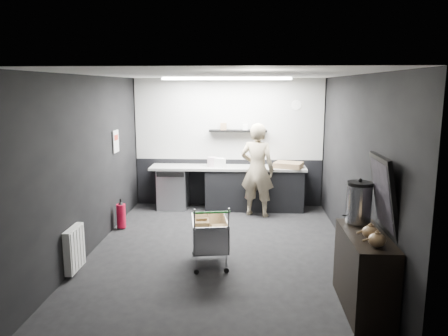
{
  "coord_description": "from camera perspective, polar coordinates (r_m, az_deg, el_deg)",
  "views": [
    {
      "loc": [
        0.42,
        -6.42,
        2.54
      ],
      "look_at": [
        0.04,
        0.4,
        1.25
      ],
      "focal_mm": 35.0,
      "sensor_mm": 36.0,
      "label": 1
    }
  ],
  "objects": [
    {
      "name": "floor",
      "position": [
        6.92,
        -0.49,
        -10.85
      ],
      "size": [
        5.5,
        5.5,
        0.0
      ],
      "primitive_type": "plane",
      "color": "black",
      "rests_on": "ground"
    },
    {
      "name": "ceiling",
      "position": [
        6.44,
        -0.53,
        12.12
      ],
      "size": [
        5.5,
        5.5,
        0.0
      ],
      "primitive_type": "plane",
      "rotation": [
        3.14,
        0.0,
        0.0
      ],
      "color": "white",
      "rests_on": "wall_back"
    },
    {
      "name": "wall_back",
      "position": [
        9.26,
        0.6,
        3.31
      ],
      "size": [
        5.5,
        0.0,
        5.5
      ],
      "primitive_type": "plane",
      "rotation": [
        1.57,
        0.0,
        0.0
      ],
      "color": "black",
      "rests_on": "floor"
    },
    {
      "name": "wall_front",
      "position": [
        3.88,
        -3.18,
        -7.16
      ],
      "size": [
        5.5,
        0.0,
        5.5
      ],
      "primitive_type": "plane",
      "rotation": [
        -1.57,
        0.0,
        0.0
      ],
      "color": "black",
      "rests_on": "floor"
    },
    {
      "name": "wall_left",
      "position": [
        6.96,
        -17.16,
        0.38
      ],
      "size": [
        0.0,
        5.5,
        5.5
      ],
      "primitive_type": "plane",
      "rotation": [
        1.57,
        0.0,
        1.57
      ],
      "color": "black",
      "rests_on": "floor"
    },
    {
      "name": "wall_right",
      "position": [
        6.72,
        16.77,
        0.04
      ],
      "size": [
        0.0,
        5.5,
        5.5
      ],
      "primitive_type": "plane",
      "rotation": [
        1.57,
        0.0,
        -1.57
      ],
      "color": "black",
      "rests_on": "floor"
    },
    {
      "name": "kitchen_wall_panel",
      "position": [
        9.19,
        0.6,
        6.38
      ],
      "size": [
        3.95,
        0.02,
        1.7
      ],
      "primitive_type": "cube",
      "color": "#B3B3AF",
      "rests_on": "wall_back"
    },
    {
      "name": "dado_panel",
      "position": [
        9.38,
        0.59,
        -1.86
      ],
      "size": [
        3.95,
        0.02,
        1.0
      ],
      "primitive_type": "cube",
      "color": "black",
      "rests_on": "wall_back"
    },
    {
      "name": "floating_shelf",
      "position": [
        9.09,
        1.83,
        4.88
      ],
      "size": [
        1.2,
        0.22,
        0.04
      ],
      "primitive_type": "cube",
      "color": "black",
      "rests_on": "wall_back"
    },
    {
      "name": "wall_clock",
      "position": [
        9.2,
        9.44,
        8.12
      ],
      "size": [
        0.2,
        0.03,
        0.2
      ],
      "primitive_type": "cylinder",
      "rotation": [
        1.57,
        0.0,
        0.0
      ],
      "color": "white",
      "rests_on": "wall_back"
    },
    {
      "name": "poster",
      "position": [
        8.15,
        -13.96,
        3.4
      ],
      "size": [
        0.02,
        0.3,
        0.4
      ],
      "primitive_type": "cube",
      "color": "silver",
      "rests_on": "wall_left"
    },
    {
      "name": "poster_red_band",
      "position": [
        8.14,
        -13.95,
        3.89
      ],
      "size": [
        0.02,
        0.22,
        0.1
      ],
      "primitive_type": "cube",
      "color": "red",
      "rests_on": "poster"
    },
    {
      "name": "radiator",
      "position": [
        6.39,
        -18.96,
        -9.94
      ],
      "size": [
        0.1,
        0.5,
        0.6
      ],
      "primitive_type": "cube",
      "color": "white",
      "rests_on": "wall_left"
    },
    {
      "name": "ceiling_strip",
      "position": [
        8.28,
        0.33,
        11.59
      ],
      "size": [
        2.4,
        0.2,
        0.04
      ],
      "primitive_type": "cube",
      "color": "white",
      "rests_on": "ceiling"
    },
    {
      "name": "prep_counter",
      "position": [
        9.09,
        1.35,
        -2.56
      ],
      "size": [
        3.2,
        0.61,
        0.9
      ],
      "color": "black",
      "rests_on": "floor"
    },
    {
      "name": "person",
      "position": [
        8.55,
        4.36,
        -0.25
      ],
      "size": [
        0.77,
        0.62,
        1.84
      ],
      "primitive_type": "imported",
      "rotation": [
        0.0,
        0.0,
        2.84
      ],
      "color": "beige",
      "rests_on": "floor"
    },
    {
      "name": "shopping_cart",
      "position": [
        6.33,
        -1.93,
        -8.76
      ],
      "size": [
        0.61,
        0.91,
        0.91
      ],
      "color": "silver",
      "rests_on": "floor"
    },
    {
      "name": "sideboard",
      "position": [
        5.35,
        17.93,
        -11.46
      ],
      "size": [
        0.51,
        1.19,
        1.79
      ],
      "color": "black",
      "rests_on": "floor"
    },
    {
      "name": "fire_extinguisher",
      "position": [
        8.09,
        -13.29,
        -5.99
      ],
      "size": [
        0.16,
        0.16,
        0.53
      ],
      "color": "red",
      "rests_on": "floor"
    },
    {
      "name": "cardboard_box",
      "position": [
        8.97,
        8.41,
        0.4
      ],
      "size": [
        0.65,
        0.57,
        0.11
      ],
      "primitive_type": "cube",
      "rotation": [
        0.0,
        0.0,
        -0.34
      ],
      "color": "olive",
      "rests_on": "prep_counter"
    },
    {
      "name": "pink_tub",
      "position": [
        9.01,
        -1.58,
        0.82
      ],
      "size": [
        0.19,
        0.19,
        0.19
      ],
      "primitive_type": "cylinder",
      "color": "beige",
      "rests_on": "prep_counter"
    },
    {
      "name": "white_container",
      "position": [
        8.95,
        -0.54,
        0.71
      ],
      "size": [
        0.24,
        0.2,
        0.18
      ],
      "primitive_type": "cube",
      "rotation": [
        0.0,
        0.0,
        -0.27
      ],
      "color": "white",
      "rests_on": "prep_counter"
    }
  ]
}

